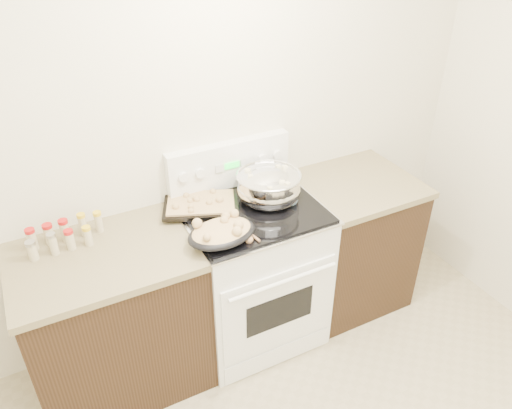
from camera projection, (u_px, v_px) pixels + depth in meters
room_shell at (390, 269)px, 1.18m from camera, size 4.10×3.60×2.75m
counter_left at (117, 319)px, 2.73m from camera, size 0.93×0.67×0.92m
counter_right at (349, 241)px, 3.33m from camera, size 0.73×0.67×0.92m
kitchen_range at (252, 271)px, 3.03m from camera, size 0.78×0.73×1.22m
mixing_bowl at (269, 187)px, 2.82m from camera, size 0.47×0.47×0.22m
roasting_pan at (222, 232)px, 2.52m from camera, size 0.38×0.28×0.11m
baking_sheet at (201, 204)px, 2.79m from camera, size 0.49×0.43×0.06m
wooden_spoon at (247, 235)px, 2.56m from camera, size 0.07×0.28×0.04m
blue_ladle at (292, 198)px, 2.82m from camera, size 0.20×0.21×0.09m
spice_jars at (62, 235)px, 2.51m from camera, size 0.39×0.15×0.13m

